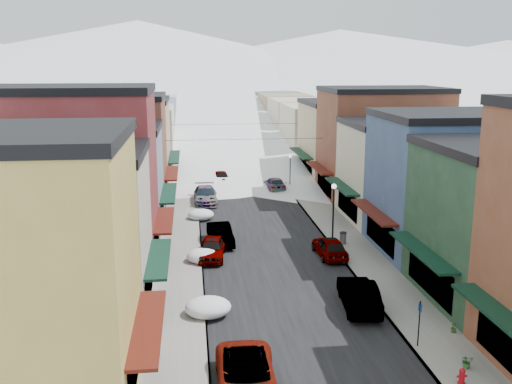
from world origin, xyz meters
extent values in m
cube|color=black|center=(0.00, 60.00, 0.01)|extent=(10.00, 160.00, 0.01)
cube|color=gray|center=(-6.60, 60.00, 0.07)|extent=(3.20, 160.00, 0.15)
cube|color=gray|center=(6.60, 60.00, 0.07)|extent=(3.20, 160.00, 0.15)
cube|color=slate|center=(-5.05, 60.00, 0.07)|extent=(0.10, 160.00, 0.15)
cube|color=slate|center=(5.05, 60.00, 0.07)|extent=(0.10, 160.00, 0.15)
cube|color=gold|center=(-13.20, 4.00, 5.50)|extent=(10.00, 8.50, 11.00)
cube|color=#4E150D|center=(-7.60, 4.00, 3.20)|extent=(1.20, 7.22, 0.15)
cube|color=beige|center=(-13.20, 12.50, 4.50)|extent=(10.00, 8.00, 9.00)
cube|color=black|center=(-13.20, 12.50, 9.25)|extent=(10.20, 8.20, 0.50)
cube|color=black|center=(-7.60, 12.50, 3.20)|extent=(1.20, 6.80, 0.15)
cube|color=maroon|center=(-13.70, 20.50, 6.00)|extent=(11.00, 8.00, 12.00)
cube|color=black|center=(-13.70, 20.50, 12.25)|extent=(11.20, 8.20, 0.50)
cube|color=#4E150D|center=(-7.60, 20.50, 3.20)|extent=(1.20, 6.80, 0.15)
cube|color=#7A91A3|center=(-13.20, 29.00, 4.25)|extent=(10.00, 9.00, 8.50)
cube|color=black|center=(-13.20, 29.00, 8.75)|extent=(10.20, 9.20, 0.50)
cube|color=black|center=(-7.60, 29.00, 3.20)|extent=(1.20, 7.65, 0.15)
cube|color=brown|center=(-14.20, 38.00, 5.25)|extent=(12.00, 9.00, 10.50)
cube|color=black|center=(-14.20, 38.00, 10.75)|extent=(12.20, 9.20, 0.50)
cube|color=#4E150D|center=(-7.60, 38.00, 3.20)|extent=(1.20, 7.65, 0.15)
cube|color=tan|center=(-13.20, 48.00, 4.75)|extent=(10.00, 11.00, 9.50)
cube|color=black|center=(-13.20, 48.00, 9.75)|extent=(10.20, 11.20, 0.50)
cube|color=black|center=(-7.60, 48.00, 3.20)|extent=(1.20, 9.35, 0.15)
cube|color=black|center=(7.60, 3.00, 3.20)|extent=(1.20, 7.65, 0.15)
cube|color=black|center=(7.60, 12.00, 3.20)|extent=(1.20, 7.65, 0.15)
cube|color=#314970|center=(13.20, 21.00, 5.00)|extent=(10.00, 9.00, 10.00)
cube|color=black|center=(13.20, 21.00, 10.25)|extent=(10.20, 9.20, 0.50)
cube|color=#4E150D|center=(7.60, 21.00, 3.20)|extent=(1.20, 7.65, 0.15)
cube|color=beige|center=(13.70, 30.00, 4.25)|extent=(11.00, 9.00, 8.50)
cube|color=black|center=(13.70, 30.00, 8.75)|extent=(11.20, 9.20, 0.50)
cube|color=black|center=(7.60, 30.00, 3.20)|extent=(1.20, 7.65, 0.15)
cube|color=brown|center=(14.20, 39.00, 5.50)|extent=(12.00, 9.00, 11.00)
cube|color=black|center=(14.20, 39.00, 11.25)|extent=(12.20, 9.20, 0.50)
cube|color=#4E150D|center=(7.60, 39.00, 3.20)|extent=(1.20, 7.65, 0.15)
cube|color=tan|center=(13.20, 49.00, 4.50)|extent=(10.00, 11.00, 9.00)
cube|color=black|center=(13.20, 49.00, 9.25)|extent=(10.20, 11.20, 0.50)
cube|color=black|center=(7.60, 49.00, 3.20)|extent=(1.20, 9.35, 0.15)
cube|color=gray|center=(-12.50, 62.00, 4.00)|extent=(9.00, 13.00, 8.00)
cube|color=gray|center=(12.50, 62.00, 4.00)|extent=(9.00, 13.00, 8.00)
cube|color=gray|center=(-12.50, 76.00, 4.00)|extent=(9.00, 13.00, 8.00)
cube|color=gray|center=(12.50, 76.00, 4.00)|extent=(9.00, 13.00, 8.00)
cube|color=gray|center=(-12.50, 90.00, 4.00)|extent=(9.00, 13.00, 8.00)
cube|color=gray|center=(12.50, 90.00, 4.00)|extent=(9.00, 13.00, 8.00)
cube|color=gray|center=(-12.50, 104.00, 4.00)|extent=(9.00, 13.00, 8.00)
cube|color=gray|center=(12.50, 104.00, 4.00)|extent=(9.00, 13.00, 8.00)
cube|color=silver|center=(0.00, 225.00, 6.00)|extent=(360.00, 40.00, 12.00)
cone|color=white|center=(-30.00, 275.00, 17.00)|extent=(300.00, 300.00, 34.00)
cone|color=white|center=(70.00, 270.00, 15.00)|extent=(320.00, 320.00, 30.00)
cone|color=white|center=(170.00, 290.00, 13.00)|extent=(280.00, 280.00, 26.00)
cylinder|color=black|center=(0.00, 40.00, 6.20)|extent=(16.40, 0.04, 0.04)
cylinder|color=black|center=(0.00, 55.00, 6.20)|extent=(16.40, 0.04, 0.04)
imported|color=silver|center=(-3.50, 3.70, 0.78)|extent=(2.72, 5.66, 1.55)
imported|color=#AEB3B7|center=(-4.30, 21.22, 0.76)|extent=(2.28, 4.64, 1.52)
imported|color=black|center=(-3.50, 24.63, 0.78)|extent=(2.10, 4.85, 1.55)
imported|color=gray|center=(-4.30, 38.11, 0.82)|extent=(2.35, 5.69, 1.65)
imported|color=black|center=(3.82, 11.62, 0.86)|extent=(2.34, 5.37, 1.72)
imported|color=gray|center=(4.30, 20.60, 0.77)|extent=(2.03, 4.60, 1.54)
imported|color=black|center=(3.56, 43.24, 0.71)|extent=(2.18, 4.97, 1.42)
imported|color=gray|center=(-2.16, 47.18, 0.76)|extent=(2.07, 4.56, 1.52)
imported|color=#B9B9BC|center=(1.50, 64.41, 0.80)|extent=(3.11, 5.92, 1.59)
cylinder|color=#B90913|center=(5.90, 2.96, 0.20)|extent=(0.35, 0.35, 0.10)
cylinder|color=#B90913|center=(5.90, 2.96, 0.46)|extent=(0.25, 0.25, 0.62)
sphere|color=#B90913|center=(5.90, 2.96, 0.81)|extent=(0.27, 0.27, 0.27)
cylinder|color=#B90913|center=(5.90, 2.96, 0.56)|extent=(0.46, 0.10, 0.10)
cylinder|color=black|center=(5.38, 6.59, 1.34)|extent=(0.07, 0.07, 2.39)
cube|color=navy|center=(5.38, 6.59, 2.21)|extent=(0.06, 0.33, 0.43)
cylinder|color=slate|center=(5.98, 23.08, 0.59)|extent=(0.50, 0.50, 0.87)
cylinder|color=black|center=(5.98, 23.08, 1.04)|extent=(0.54, 0.54, 0.06)
cylinder|color=black|center=(5.20, 23.34, 0.20)|extent=(0.33, 0.33, 0.11)
cylinder|color=black|center=(5.20, 23.34, 2.34)|extent=(0.13, 0.13, 4.37)
sphere|color=white|center=(5.20, 23.34, 4.69)|extent=(0.39, 0.39, 0.39)
cylinder|color=black|center=(5.25, 42.96, 0.19)|extent=(0.27, 0.27, 0.09)
cylinder|color=black|center=(5.25, 42.96, 1.92)|extent=(0.11, 0.11, 3.55)
sphere|color=white|center=(5.25, 42.96, 3.83)|extent=(0.32, 0.32, 0.32)
imported|color=#32682E|center=(6.81, 4.32, 0.46)|extent=(0.57, 0.50, 0.61)
imported|color=#2E5526|center=(7.80, 7.78, 0.42)|extent=(0.33, 0.33, 0.53)
ellipsoid|color=white|center=(-4.90, 11.47, 0.55)|extent=(2.61, 2.21, 1.10)
ellipsoid|color=white|center=(-4.70, 12.67, 0.28)|extent=(1.11, 1.00, 0.56)
ellipsoid|color=white|center=(-4.90, 20.32, 0.52)|extent=(2.48, 2.10, 1.05)
ellipsoid|color=white|center=(-4.70, 21.52, 0.27)|extent=(1.06, 0.95, 0.53)
ellipsoid|color=white|center=(-4.90, 31.73, 0.50)|extent=(2.37, 2.00, 1.00)
ellipsoid|color=white|center=(-4.70, 32.93, 0.25)|extent=(1.01, 0.91, 0.51)
camera|label=1|loc=(-5.62, -18.35, 13.96)|focal=40.00mm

